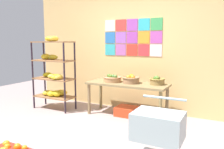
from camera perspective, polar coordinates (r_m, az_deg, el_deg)
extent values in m
plane|color=gray|center=(3.63, -7.45, -15.80)|extent=(9.75, 9.75, 0.00)
cube|color=#DEB56E|center=(5.00, 4.91, 6.32)|extent=(4.89, 0.06, 2.63)
cube|color=silver|center=(5.19, -0.47, 11.97)|extent=(0.24, 0.01, 0.24)
cube|color=red|center=(5.07, 2.21, 12.06)|extent=(0.24, 0.01, 0.24)
cube|color=purple|center=(4.97, 5.02, 12.13)|extent=(0.24, 0.01, 0.24)
cube|color=#2FB3C0|center=(4.87, 7.94, 12.16)|extent=(0.24, 0.01, 0.24)
cube|color=green|center=(4.79, 10.97, 12.17)|extent=(0.24, 0.01, 0.24)
cube|color=#2A6DB7|center=(5.18, -0.47, 9.07)|extent=(0.24, 0.01, 0.24)
cube|color=#9A57BC|center=(5.06, 2.19, 9.09)|extent=(0.24, 0.01, 0.24)
cube|color=purple|center=(4.96, 4.98, 9.09)|extent=(0.24, 0.01, 0.24)
cube|color=orange|center=(4.86, 7.88, 9.07)|extent=(0.24, 0.01, 0.24)
cube|color=#AF49A6|center=(4.78, 10.88, 9.02)|extent=(0.24, 0.01, 0.24)
cube|color=#35AFB9|center=(5.18, -0.46, 6.17)|extent=(0.24, 0.01, 0.24)
cube|color=#AE5AA8|center=(5.06, 2.18, 6.12)|extent=(0.24, 0.01, 0.24)
cube|color=red|center=(4.96, 4.94, 6.05)|extent=(0.24, 0.01, 0.24)
cube|color=#CD343A|center=(4.86, 7.82, 5.97)|extent=(0.24, 0.01, 0.24)
cube|color=silver|center=(4.78, 10.80, 5.87)|extent=(0.24, 0.01, 0.24)
cylinder|color=#271D28|center=(5.36, -19.00, -0.18)|extent=(0.04, 0.04, 1.48)
cylinder|color=#271D28|center=(4.76, -11.68, -0.88)|extent=(0.04, 0.04, 1.48)
cylinder|color=#271D28|center=(5.61, -16.35, 0.28)|extent=(0.04, 0.04, 1.48)
cylinder|color=#271D28|center=(5.04, -9.11, -0.33)|extent=(0.04, 0.04, 1.48)
cube|color=#92643E|center=(5.27, -14.03, -5.28)|extent=(0.91, 0.40, 0.03)
ellipsoid|color=yellow|center=(5.17, -13.61, -4.59)|extent=(0.29, 0.24, 0.14)
ellipsoid|color=yellow|center=(5.25, -12.42, -4.38)|extent=(0.30, 0.25, 0.13)
ellipsoid|color=yellow|center=(5.34, -15.71, -4.37)|extent=(0.22, 0.25, 0.12)
ellipsoid|color=yellow|center=(5.21, -14.64, -4.59)|extent=(0.22, 0.24, 0.13)
cube|color=#92643E|center=(5.19, -14.18, -1.00)|extent=(0.91, 0.40, 0.02)
ellipsoid|color=gold|center=(4.95, -13.09, -0.65)|extent=(0.14, 0.22, 0.10)
ellipsoid|color=yellow|center=(5.39, -15.64, -0.04)|extent=(0.27, 0.25, 0.11)
ellipsoid|color=yellow|center=(5.11, -14.41, -0.42)|extent=(0.25, 0.26, 0.11)
ellipsoid|color=yellow|center=(4.97, -13.50, -0.58)|extent=(0.25, 0.29, 0.11)
cube|color=#92643E|center=(5.15, -14.33, 3.37)|extent=(0.91, 0.40, 0.02)
ellipsoid|color=yellow|center=(5.26, -14.49, 4.19)|extent=(0.28, 0.13, 0.11)
ellipsoid|color=yellow|center=(5.33, -16.08, 4.28)|extent=(0.23, 0.25, 0.13)
cube|color=#92643E|center=(5.13, -14.48, 7.79)|extent=(0.91, 0.40, 0.02)
ellipsoid|color=yellow|center=(4.98, -14.13, 8.59)|extent=(0.13, 0.26, 0.11)
ellipsoid|color=yellow|center=(5.07, -14.97, 8.54)|extent=(0.27, 0.23, 0.11)
cube|color=olive|center=(4.55, 3.77, -2.38)|extent=(1.60, 0.60, 0.04)
cylinder|color=olive|center=(4.76, -5.68, -6.02)|extent=(0.06, 0.06, 0.62)
cylinder|color=olive|center=(4.16, 11.84, -8.20)|extent=(0.06, 0.06, 0.62)
cylinder|color=olive|center=(5.15, -2.78, -4.90)|extent=(0.06, 0.06, 0.62)
cylinder|color=olive|center=(4.61, 13.46, -6.66)|extent=(0.06, 0.06, 0.62)
cylinder|color=#AF7D52|center=(4.68, 0.07, -1.24)|extent=(0.35, 0.35, 0.09)
torus|color=#B47850|center=(4.67, 0.08, -0.68)|extent=(0.37, 0.37, 0.02)
sphere|color=#3F6D2F|center=(4.66, 0.34, -0.44)|extent=(0.08, 0.08, 0.08)
sphere|color=#4E6F23|center=(4.68, -0.31, -0.46)|extent=(0.09, 0.09, 0.09)
sphere|color=#537131|center=(4.61, 0.89, -0.53)|extent=(0.08, 0.08, 0.08)
sphere|color=#4A6622|center=(4.73, -0.77, -0.32)|extent=(0.09, 0.09, 0.09)
cylinder|color=olive|center=(4.45, 11.11, -1.77)|extent=(0.27, 0.27, 0.11)
torus|color=olive|center=(4.45, 11.13, -1.10)|extent=(0.30, 0.30, 0.03)
sphere|color=#4E6C21|center=(4.40, 11.22, -0.95)|extent=(0.07, 0.07, 0.07)
sphere|color=#4F5A2C|center=(4.51, 11.43, -0.91)|extent=(0.07, 0.07, 0.07)
sphere|color=#456621|center=(4.46, 10.61, -0.96)|extent=(0.08, 0.08, 0.08)
sphere|color=#417129|center=(4.44, 11.00, -0.90)|extent=(0.09, 0.09, 0.09)
cylinder|color=#966C4A|center=(4.53, 4.72, -1.44)|extent=(0.32, 0.32, 0.11)
torus|color=olive|center=(4.52, 4.72, -0.73)|extent=(0.35, 0.35, 0.03)
sphere|color=orange|center=(4.43, 5.17, -0.72)|extent=(0.09, 0.09, 0.09)
sphere|color=orange|center=(4.52, 4.86, -0.44)|extent=(0.09, 0.09, 0.09)
sphere|color=orange|center=(4.45, 4.06, -0.75)|extent=(0.09, 0.09, 0.09)
cube|color=red|center=(4.68, 3.55, -9.04)|extent=(0.40, 0.35, 0.18)
sphere|color=orange|center=(3.29, -24.46, -15.96)|extent=(0.08, 0.08, 0.08)
sphere|color=orange|center=(3.40, -24.68, -15.33)|extent=(0.09, 0.09, 0.09)
sphere|color=orange|center=(3.16, -20.81, -16.63)|extent=(0.07, 0.07, 0.07)
sphere|color=orange|center=(3.21, -22.36, -16.23)|extent=(0.09, 0.09, 0.09)
cube|color=#95AAAC|center=(2.81, 11.32, -12.33)|extent=(0.57, 0.42, 0.32)
cylinder|color=#95AAAC|center=(2.95, 12.79, -5.69)|extent=(0.54, 0.03, 0.03)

